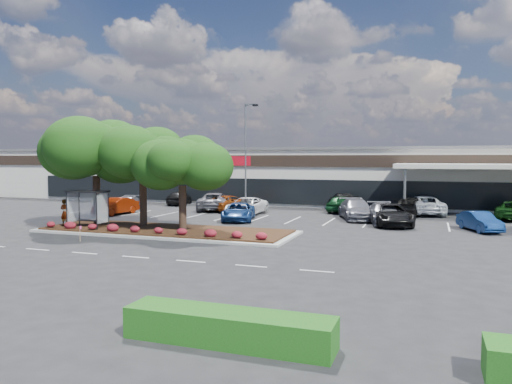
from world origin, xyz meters
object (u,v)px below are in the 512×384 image
(car_1, at_px, (127,204))
(car_0, at_px, (116,206))
(light_pole, at_px, (247,165))
(survey_stake, at_px, (80,232))

(car_1, bearing_deg, car_0, -91.93)
(car_0, bearing_deg, light_pole, 29.18)
(car_0, bearing_deg, survey_stake, -55.28)
(survey_stake, bearing_deg, car_1, 114.98)
(light_pole, xyz_separation_m, car_0, (-11.03, -4.30, -3.70))
(light_pole, bearing_deg, car_0, -158.72)
(survey_stake, bearing_deg, light_pole, 75.55)
(survey_stake, distance_m, car_0, 14.58)
(light_pole, relative_size, survey_stake, 10.44)
(car_0, height_order, car_1, car_0)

